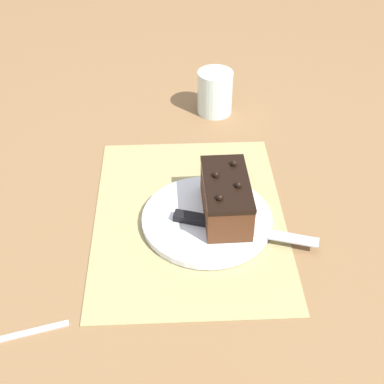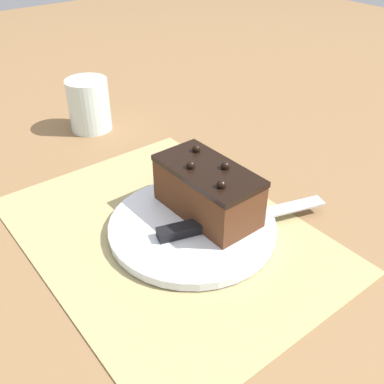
{
  "view_description": "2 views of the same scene",
  "coord_description": "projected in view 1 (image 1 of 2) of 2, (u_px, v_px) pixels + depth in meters",
  "views": [
    {
      "loc": [
        0.71,
        -0.03,
        0.65
      ],
      "look_at": [
        0.0,
        0.0,
        0.06
      ],
      "focal_mm": 50.0,
      "sensor_mm": 36.0,
      "label": 1
    },
    {
      "loc": [
        0.4,
        -0.27,
        0.4
      ],
      "look_at": [
        -0.02,
        0.06,
        0.03
      ],
      "focal_mm": 42.0,
      "sensor_mm": 36.0,
      "label": 2
    }
  ],
  "objects": [
    {
      "name": "placemat_woven",
      "position": [
        189.0,
        216.0,
        0.96
      ],
      "size": [
        0.46,
        0.34,
        0.0
      ],
      "primitive_type": "cube",
      "color": "tan",
      "rests_on": "ground_plane"
    },
    {
      "name": "ground_plane",
      "position": [
        189.0,
        217.0,
        0.96
      ],
      "size": [
        3.0,
        3.0,
        0.0
      ],
      "primitive_type": "plane",
      "color": "olive"
    },
    {
      "name": "chocolate_cake",
      "position": [
        226.0,
        197.0,
        0.93
      ],
      "size": [
        0.16,
        0.08,
        0.08
      ],
      "rotation": [
        0.0,
        0.0,
        0.02
      ],
      "color": "#512D19",
      "rests_on": "cake_plate"
    },
    {
      "name": "cake_plate",
      "position": [
        207.0,
        219.0,
        0.95
      ],
      "size": [
        0.23,
        0.23,
        0.01
      ],
      "color": "white",
      "rests_on": "placemat_woven"
    },
    {
      "name": "dessert_fork",
      "position": [
        6.0,
        337.0,
        0.77
      ],
      "size": [
        0.05,
        0.15,
        0.01
      ],
      "rotation": [
        0.0,
        0.0,
        3.4
      ],
      "color": "#B7BABF",
      "rests_on": "ground_plane"
    },
    {
      "name": "serving_knife",
      "position": [
        220.0,
        224.0,
        0.92
      ],
      "size": [
        0.09,
        0.25,
        0.01
      ],
      "rotation": [
        0.0,
        0.0,
        5.98
      ],
      "color": "black",
      "rests_on": "cake_plate"
    },
    {
      "name": "drinking_glass",
      "position": [
        215.0,
        92.0,
        1.21
      ],
      "size": [
        0.08,
        0.08,
        0.1
      ],
      "color": "silver",
      "rests_on": "ground_plane"
    }
  ]
}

